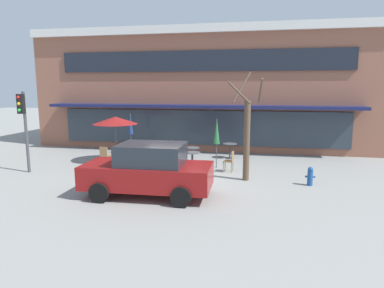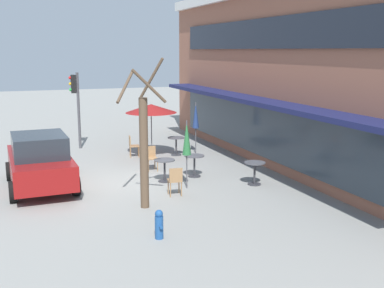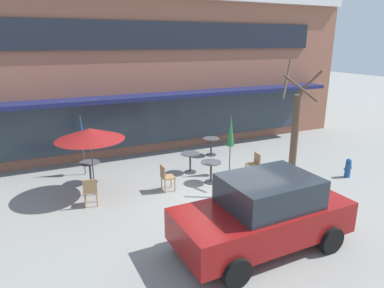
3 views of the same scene
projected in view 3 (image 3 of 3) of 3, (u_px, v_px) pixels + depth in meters
The scene contains 15 objects.
ground_plane at pixel (226, 206), 10.21m from camera, with size 80.00×80.00×0.00m, color gray.
building_facade at pixel (131, 67), 17.87m from camera, with size 19.86×9.10×6.89m.
cafe_table_near_wall at pixel (190, 159), 12.72m from camera, with size 0.70×0.70×0.76m.
cafe_table_streetside at pixel (211, 169), 11.80m from camera, with size 0.70×0.70×0.76m.
cafe_table_by_tree at pixel (211, 144), 14.67m from camera, with size 0.70×0.70×0.76m.
cafe_table_mid_patio at pixel (90, 169), 11.77m from camera, with size 0.70×0.70×0.76m.
patio_umbrella_green_folded at pixel (90, 134), 10.40m from camera, with size 2.10×2.10×2.20m.
patio_umbrella_cream_folded at pixel (81, 132), 12.21m from camera, with size 0.28×0.28×2.20m.
patio_umbrella_corner_open at pixel (231, 131), 12.26m from camera, with size 0.28×0.28×2.20m.
cafe_chair_0 at pixel (254, 163), 12.30m from camera, with size 0.44×0.44×0.89m.
cafe_chair_1 at pixel (90, 190), 10.08m from camera, with size 0.46×0.46×0.89m.
cafe_chair_2 at pixel (166, 176), 11.14m from camera, with size 0.40×0.40×0.89m.
parked_sedan at pixel (264, 213), 7.99m from camera, with size 4.25×2.11×1.76m.
street_tree at pixel (295, 135), 11.22m from camera, with size 1.32×1.38×4.17m.
fire_hydrant at pixel (348, 168), 12.32m from camera, with size 0.36×0.20×0.71m.
Camera 3 is at (-4.82, -7.95, 4.72)m, focal length 32.00 mm.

